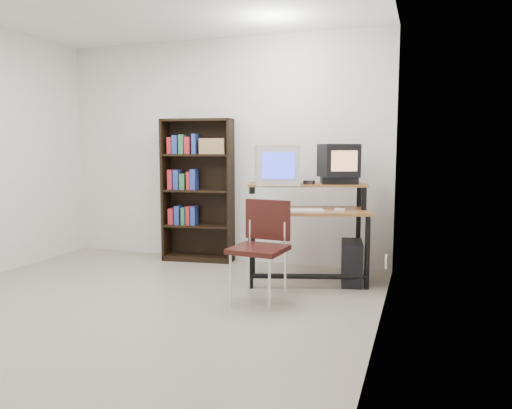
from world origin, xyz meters
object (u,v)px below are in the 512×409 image
(computer_desk, at_px, (307,214))
(pc_tower, at_px, (352,262))
(crt_monitor, at_px, (277,165))
(bookshelf, at_px, (198,188))
(crt_tv, at_px, (338,160))
(school_chair, at_px, (262,240))

(computer_desk, bearing_deg, pc_tower, -8.94)
(crt_monitor, distance_m, bookshelf, 1.27)
(crt_tv, relative_size, bookshelf, 0.28)
(school_chair, bearing_deg, bookshelf, 139.19)
(computer_desk, relative_size, bookshelf, 0.78)
(school_chair, bearing_deg, computer_desk, 79.11)
(crt_tv, relative_size, school_chair, 0.53)
(computer_desk, xyz_separation_m, crt_monitor, (-0.32, 0.01, 0.48))
(school_chair, bearing_deg, crt_tv, 68.01)
(crt_monitor, height_order, school_chair, crt_monitor)
(computer_desk, relative_size, pc_tower, 2.90)
(pc_tower, xyz_separation_m, school_chair, (-0.67, -0.82, 0.34))
(crt_monitor, xyz_separation_m, bookshelf, (-1.11, 0.52, -0.31))
(crt_monitor, distance_m, crt_tv, 0.62)
(pc_tower, bearing_deg, crt_monitor, 174.23)
(crt_monitor, xyz_separation_m, school_chair, (0.09, -0.77, -0.62))
(school_chair, relative_size, bookshelf, 0.53)
(computer_desk, distance_m, crt_monitor, 0.58)
(crt_monitor, height_order, bookshelf, bookshelf)
(crt_tv, bearing_deg, school_chair, -146.25)
(crt_tv, distance_m, pc_tower, 1.03)
(pc_tower, distance_m, school_chair, 1.11)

